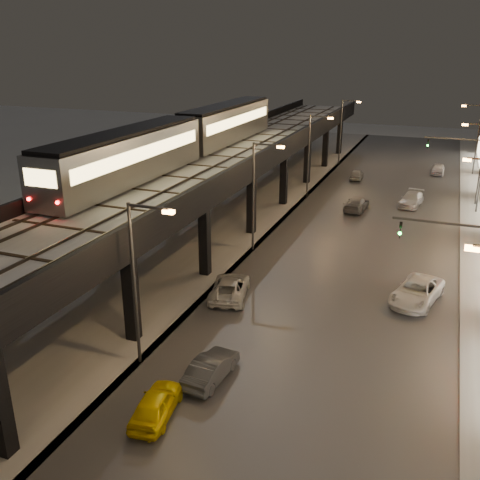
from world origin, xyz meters
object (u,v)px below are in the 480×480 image
(car_near_white, at_px, (211,369))
(car_mid_dark, at_px, (356,204))
(car_mid_silver, at_px, (230,288))
(car_onc_white, at_px, (411,200))
(car_taxi, at_px, (156,405))
(car_onc_dark, at_px, (417,292))
(car_far_white, at_px, (357,175))
(car_onc_red, at_px, (438,169))
(subway_train, at_px, (185,136))

(car_near_white, bearing_deg, car_mid_dark, -89.63)
(car_mid_silver, height_order, car_onc_white, car_mid_silver)
(car_taxi, relative_size, car_near_white, 0.96)
(car_taxi, bearing_deg, car_onc_white, -110.08)
(car_onc_dark, bearing_deg, car_mid_dark, 124.24)
(car_mid_dark, bearing_deg, car_onc_white, -139.99)
(car_mid_silver, bearing_deg, car_taxi, 83.85)
(car_far_white, height_order, car_onc_white, car_onc_white)
(car_mid_dark, height_order, car_onc_white, car_onc_white)
(car_onc_white, bearing_deg, car_onc_red, 90.69)
(car_far_white, relative_size, car_onc_red, 0.91)
(car_mid_silver, distance_m, car_onc_dark, 12.44)
(car_taxi, xyz_separation_m, car_far_white, (0.78, 49.49, -0.05))
(car_taxi, height_order, car_mid_dark, car_mid_dark)
(subway_train, xyz_separation_m, car_far_white, (11.71, 24.14, -7.85))
(car_mid_silver, relative_size, car_far_white, 1.38)
(car_near_white, height_order, car_mid_silver, car_mid_silver)
(car_mid_dark, xyz_separation_m, car_onc_red, (7.24, 20.31, -0.00))
(car_onc_white, xyz_separation_m, car_onc_red, (2.10, 16.52, -0.02))
(car_onc_white, relative_size, car_onc_red, 1.20)
(car_onc_white, distance_m, car_onc_red, 16.65)
(car_taxi, distance_m, car_mid_silver, 12.82)
(subway_train, height_order, car_onc_white, subway_train)
(car_near_white, xyz_separation_m, car_far_white, (-0.38, 45.93, -0.05))
(car_mid_silver, bearing_deg, car_onc_dark, -175.52)
(car_near_white, relative_size, car_mid_silver, 0.81)
(subway_train, bearing_deg, car_near_white, -60.98)
(car_far_white, xyz_separation_m, car_onc_dark, (9.53, -33.01, 0.13))
(car_taxi, xyz_separation_m, car_mid_silver, (-1.54, 12.73, 0.03))
(car_onc_dark, relative_size, car_onc_red, 1.35)
(subway_train, bearing_deg, car_mid_silver, -53.37)
(car_mid_dark, xyz_separation_m, car_onc_dark, (7.27, -19.50, 0.06))
(car_mid_dark, height_order, car_onc_dark, car_onc_dark)
(car_taxi, bearing_deg, car_far_white, -99.38)
(car_far_white, relative_size, car_onc_dark, 0.68)
(subway_train, distance_m, car_far_white, 27.96)
(car_near_white, bearing_deg, car_taxi, 75.54)
(car_taxi, xyz_separation_m, car_onc_dark, (10.31, 16.48, 0.08))
(car_far_white, bearing_deg, car_mid_silver, 83.53)
(subway_train, xyz_separation_m, car_mid_dark, (13.96, 10.64, -7.79))
(car_onc_red, bearing_deg, car_far_white, -143.74)
(car_mid_dark, distance_m, car_onc_red, 21.56)
(car_onc_dark, bearing_deg, subway_train, 171.13)
(car_far_white, bearing_deg, car_near_white, 87.63)
(car_mid_dark, relative_size, car_onc_dark, 0.87)
(car_taxi, relative_size, car_onc_dark, 0.73)
(subway_train, relative_size, car_mid_dark, 8.05)
(car_far_white, height_order, car_onc_dark, car_onc_dark)
(car_taxi, distance_m, car_far_white, 49.49)
(car_onc_dark, distance_m, car_onc_white, 23.39)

